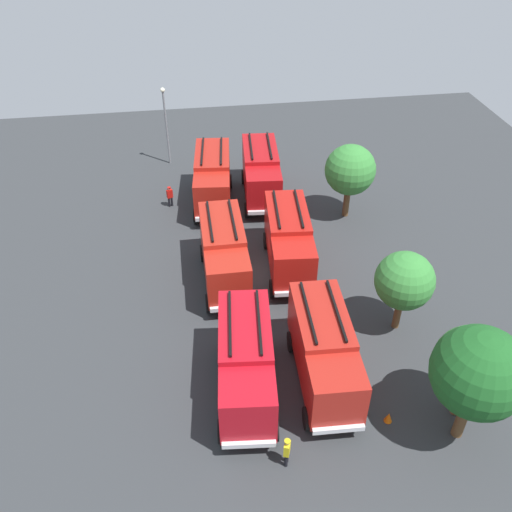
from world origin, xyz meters
TOP-DOWN VIEW (x-y plane):
  - ground_plane at (0.00, 0.00)m, footprint 55.08×55.08m
  - fire_truck_0 at (-8.86, -1.91)m, footprint 7.41×3.35m
  - fire_truck_1 at (0.33, -2.00)m, footprint 7.21×2.77m
  - fire_truck_2 at (9.14, -1.84)m, footprint 7.40×3.32m
  - fire_truck_3 at (-9.17, 1.74)m, footprint 7.38×3.24m
  - fire_truck_4 at (-0.34, 2.10)m, footprint 7.38×3.25m
  - fire_truck_5 at (8.95, 2.03)m, footprint 7.30×3.01m
  - firefighter_0 at (-8.89, -5.15)m, footprint 0.38×0.48m
  - firefighter_1 at (13.32, -0.62)m, footprint 0.48×0.38m
  - firefighter_2 at (4.54, -0.42)m, footprint 0.47×0.35m
  - tree_0 at (-5.78, 7.45)m, footprint 3.54×3.54m
  - tree_1 at (5.81, 7.10)m, footprint 3.20×3.20m
  - tree_2 at (11.83, 7.90)m, footprint 3.35×3.35m
  - tree_3 at (12.98, 7.47)m, footprint 4.06×4.06m
  - traffic_cone_0 at (-7.85, 4.83)m, footprint 0.39×0.39m
  - traffic_cone_1 at (11.84, 4.57)m, footprint 0.39×0.39m
  - lamppost at (-15.82, -5.05)m, footprint 0.36×0.36m

SIDE VIEW (x-z plane):
  - ground_plane at x=0.00m, z-range 0.00..0.00m
  - traffic_cone_1 at x=11.84m, z-range 0.00..0.55m
  - traffic_cone_0 at x=-7.85m, z-range 0.00..0.56m
  - firefighter_0 at x=-8.89m, z-range 0.09..1.70m
  - firefighter_1 at x=13.32m, z-range 0.10..1.80m
  - firefighter_2 at x=4.54m, z-range 0.12..1.93m
  - fire_truck_0 at x=-8.86m, z-range 0.21..4.09m
  - fire_truck_1 at x=0.33m, z-range 0.21..4.09m
  - fire_truck_2 at x=9.14m, z-range 0.21..4.09m
  - fire_truck_3 at x=-9.17m, z-range 0.21..4.09m
  - fire_truck_4 at x=-0.34m, z-range 0.21..4.09m
  - fire_truck_5 at x=8.95m, z-range 0.21..4.09m
  - tree_1 at x=5.81m, z-range 0.86..5.81m
  - tree_2 at x=11.83m, z-range 0.90..6.10m
  - tree_0 at x=-5.78m, z-range 0.95..6.44m
  - lamppost at x=-15.82m, z-range 0.56..7.10m
  - tree_3 at x=12.98m, z-range 1.09..7.38m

